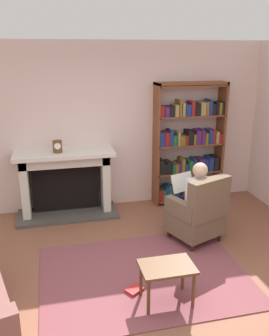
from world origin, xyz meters
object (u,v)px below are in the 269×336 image
(armchair_reading, at_px, (199,213))
(side_table, at_px, (167,271))
(mantel_clock, at_px, (57,146))
(bookshelf, at_px, (189,146))
(fireplace, at_px, (66,180))
(seated_reader, at_px, (193,197))

(armchair_reading, height_order, side_table, armchair_reading)
(mantel_clock, relative_size, bookshelf, 0.09)
(armchair_reading, bearing_deg, side_table, 32.52)
(fireplace, bearing_deg, armchair_reading, -38.76)
(fireplace, relative_size, mantel_clock, 8.42)
(side_table, bearing_deg, fireplace, 109.39)
(mantel_clock, height_order, side_table, mantel_clock)
(side_table, bearing_deg, bookshelf, 64.64)
(seated_reader, bearing_deg, armchair_reading, 90.00)
(armchair_reading, height_order, seated_reader, seated_reader)
(armchair_reading, bearing_deg, fireplace, -60.40)
(fireplace, distance_m, mantel_clock, 0.60)
(fireplace, bearing_deg, mantel_clock, -132.97)
(fireplace, xyz_separation_m, side_table, (0.88, -2.51, -0.19))
(bookshelf, height_order, armchair_reading, bookshelf)
(armchair_reading, relative_size, side_table, 1.73)
(armchair_reading, bearing_deg, seated_reader, -90.00)
(armchair_reading, distance_m, side_table, 1.41)
(bookshelf, bearing_deg, armchair_reading, -105.23)
(bookshelf, xyz_separation_m, armchair_reading, (-0.38, -1.40, -0.56))
(mantel_clock, relative_size, side_table, 0.33)
(armchair_reading, xyz_separation_m, side_table, (-0.82, -1.14, -0.05))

